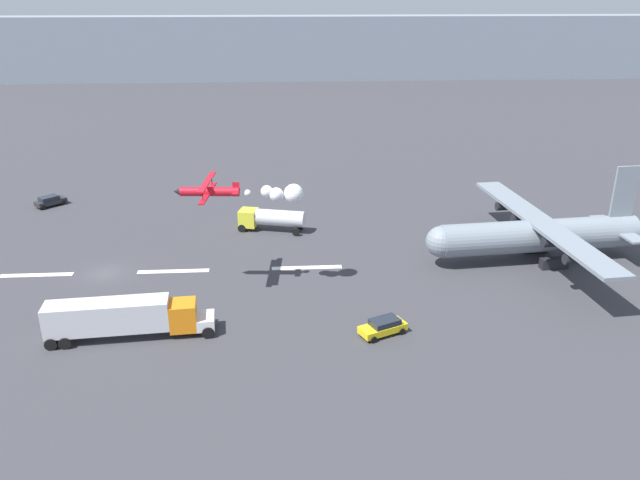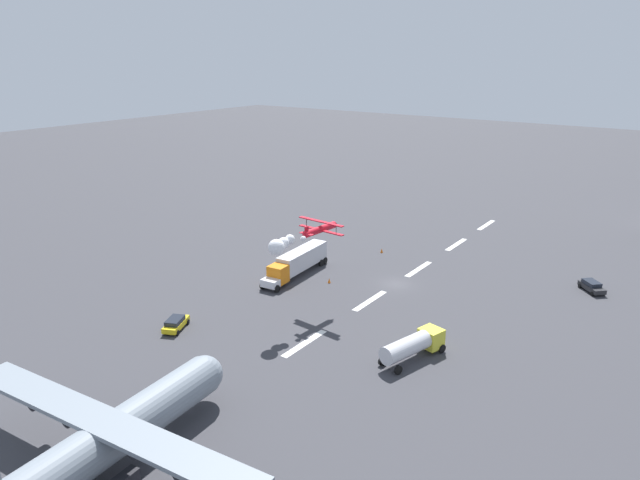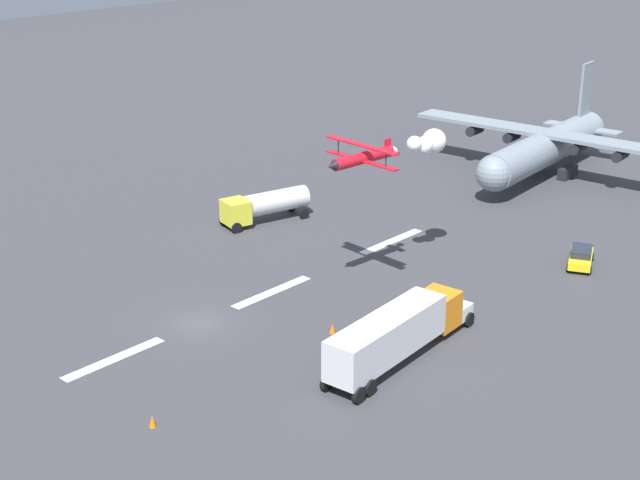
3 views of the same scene
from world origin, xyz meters
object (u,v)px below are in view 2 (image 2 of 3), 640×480
followme_car_yellow (176,323)px  airport_staff_sedan (592,286)px  fuel_tanker_truck (413,345)px  semi_truck_orange (297,262)px  cargo_transport_plane (116,432)px  traffic_cone_far (329,280)px  stunt_biplane_red (295,239)px  traffic_cone_near (382,251)px

followme_car_yellow → airport_staff_sedan: (-42.79, 39.51, -0.00)m
fuel_tanker_truck → semi_truck_orange: bearing=-116.4°
followme_car_yellow → airport_staff_sedan: same height
cargo_transport_plane → airport_staff_sedan: 66.89m
fuel_tanker_truck → airport_staff_sedan: size_ratio=2.08×
airport_staff_sedan → traffic_cone_far: size_ratio=5.73×
cargo_transport_plane → semi_truck_orange: 45.44m
cargo_transport_plane → fuel_tanker_truck: 32.32m
semi_truck_orange → airport_staff_sedan: semi_truck_orange is taller
semi_truck_orange → airport_staff_sedan: size_ratio=3.50×
followme_car_yellow → traffic_cone_far: size_ratio=6.35×
fuel_tanker_truck → airport_staff_sedan: bearing=159.3°
cargo_transport_plane → fuel_tanker_truck: cargo_transport_plane is taller
semi_truck_orange → fuel_tanker_truck: size_ratio=1.68×
airport_staff_sedan → traffic_cone_far: bearing=-59.4°
airport_staff_sedan → cargo_transport_plane: bearing=-21.1°
cargo_transport_plane → airport_staff_sedan: size_ratio=7.19×
airport_staff_sedan → stunt_biplane_red: bearing=-43.0°
semi_truck_orange → traffic_cone_near: 17.52m
cargo_transport_plane → stunt_biplane_red: size_ratio=2.37×
cargo_transport_plane → traffic_cone_far: bearing=-168.8°
semi_truck_orange → followme_car_yellow: bearing=-2.5°
semi_truck_orange → airport_staff_sedan: 43.09m
fuel_tanker_truck → airport_staff_sedan: fuel_tanker_truck is taller
stunt_biplane_red → traffic_cone_far: size_ratio=17.38×
stunt_biplane_red → traffic_cone_far: stunt_biplane_red is taller
cargo_transport_plane → semi_truck_orange: cargo_transport_plane is taller
traffic_cone_far → followme_car_yellow: bearing=-16.4°
stunt_biplane_red → traffic_cone_far: 16.33m
fuel_tanker_truck → traffic_cone_near: bearing=-144.9°
semi_truck_orange → stunt_biplane_red: bearing=36.8°
traffic_cone_near → semi_truck_orange: bearing=-18.5°
semi_truck_orange → airport_staff_sedan: (-19.30, 38.50, -1.32)m
cargo_transport_plane → semi_truck_orange: size_ratio=2.06×
stunt_biplane_red → cargo_transport_plane: bearing=9.8°
cargo_transport_plane → stunt_biplane_red: bearing=-170.2°
followme_car_yellow → traffic_cone_far: followme_car_yellow is taller
semi_truck_orange → followme_car_yellow: semi_truck_orange is taller
fuel_tanker_truck → followme_car_yellow: (10.45, -27.31, -0.92)m
cargo_transport_plane → fuel_tanker_truck: size_ratio=3.45×
semi_truck_orange → fuel_tanker_truck: bearing=63.6°
semi_truck_orange → cargo_transport_plane: bearing=18.5°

